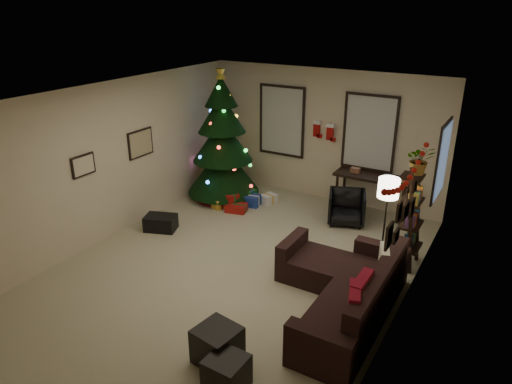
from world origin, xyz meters
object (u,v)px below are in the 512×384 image
(desk_chair, at_px, (346,207))
(desk, at_px, (373,180))
(bookshelf, at_px, (413,218))
(christmas_tree, at_px, (222,145))
(sofa, at_px, (346,292))

(desk_chair, bearing_deg, desk, 47.36)
(desk_chair, relative_size, bookshelf, 0.37)
(christmas_tree, bearing_deg, bookshelf, -11.66)
(christmas_tree, distance_m, desk_chair, 2.83)
(desk_chair, bearing_deg, christmas_tree, 162.47)
(christmas_tree, relative_size, desk_chair, 4.45)
(sofa, relative_size, bookshelf, 1.47)
(sofa, xyz_separation_m, desk_chair, (-0.95, 2.57, 0.05))
(christmas_tree, xyz_separation_m, desk, (2.96, 0.78, -0.46))
(desk, bearing_deg, christmas_tree, -165.28)
(bookshelf, bearing_deg, desk, 124.66)
(christmas_tree, relative_size, sofa, 1.11)
(bookshelf, bearing_deg, sofa, -105.21)
(desk_chair, bearing_deg, sofa, -89.88)
(sofa, bearing_deg, desk_chair, 110.38)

